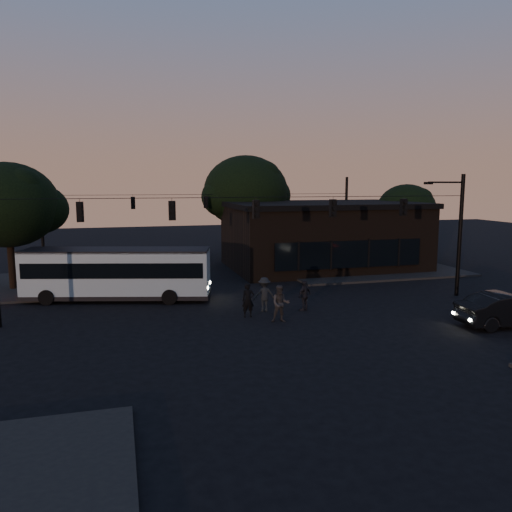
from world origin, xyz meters
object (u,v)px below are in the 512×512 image
object	(u,v)px
bus	(117,271)
pedestrian_c	(305,295)
building	(322,235)
pedestrian_a	(248,300)
pedestrian_d	(264,294)
car	(508,310)
pedestrian_b	(280,304)

from	to	relation	value
bus	pedestrian_c	bearing A→B (deg)	-13.85
building	pedestrian_a	size ratio (longest dim) A/B	8.55
bus	pedestrian_d	bearing A→B (deg)	-17.89
building	pedestrian_c	xyz separation A→B (m)	(-6.49, -12.93, -1.86)
bus	pedestrian_d	xyz separation A→B (m)	(7.70, -4.89, -0.79)
car	bus	bearing A→B (deg)	62.54
building	pedestrian_c	world-z (taller)	building
building	pedestrian_b	xyz separation A→B (m)	(-8.49, -14.75, -1.76)
car	pedestrian_c	world-z (taller)	pedestrian_c
bus	car	distance (m)	21.37
building	pedestrian_a	world-z (taller)	building
pedestrian_c	pedestrian_d	xyz separation A→B (m)	(-2.18, 0.45, 0.09)
pedestrian_a	pedestrian_c	bearing A→B (deg)	10.36
bus	pedestrian_d	world-z (taller)	bus
pedestrian_a	pedestrian_c	size ratio (longest dim) A/B	1.06
bus	building	bearing A→B (deg)	39.40
car	pedestrian_c	bearing A→B (deg)	60.14
bus	pedestrian_c	xyz separation A→B (m)	(9.88, -5.34, -0.88)
pedestrian_b	pedestrian_c	world-z (taller)	pedestrian_b
pedestrian_b	pedestrian_d	xyz separation A→B (m)	(-0.19, 2.27, -0.01)
bus	pedestrian_a	distance (m)	8.80
car	pedestrian_a	xyz separation A→B (m)	(-11.83, 5.04, 0.07)
car	pedestrian_d	world-z (taller)	pedestrian_d
car	pedestrian_a	distance (m)	12.86
car	pedestrian_d	bearing A→B (deg)	63.94
building	pedestrian_b	distance (m)	17.11
pedestrian_c	pedestrian_d	size ratio (longest dim) A/B	0.90
pedestrian_b	pedestrian_a	bearing A→B (deg)	148.11
building	pedestrian_a	bearing A→B (deg)	-126.24
pedestrian_d	car	bearing A→B (deg)	153.94
building	pedestrian_d	size ratio (longest dim) A/B	8.18
bus	pedestrian_d	size ratio (longest dim) A/B	5.97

